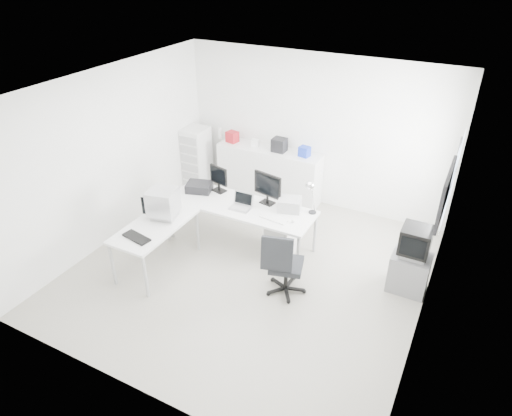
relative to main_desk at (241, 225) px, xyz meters
The scene contains 30 objects.
floor 0.81m from the main_desk, 50.43° to the right, with size 5.00×5.00×0.01m, color beige.
ceiling 2.53m from the main_desk, 50.43° to the right, with size 5.00×5.00×0.01m, color white.
back_wall 2.25m from the main_desk, 76.84° to the left, with size 5.00×0.02×2.80m, color white.
left_wall 2.35m from the main_desk, 164.90° to the right, with size 0.02×5.00×2.80m, color white.
right_wall 3.18m from the main_desk, 10.57° to the right, with size 0.02×5.00×2.80m, color white.
window 3.25m from the main_desk, 12.46° to the left, with size 0.02×1.20×1.10m, color white, non-canonical shape.
wall_picture 3.33m from the main_desk, ahead, with size 0.04×0.90×0.60m, color black, non-canonical shape.
main_desk is the anchor object (origin of this frame).
side_desk 1.39m from the main_desk, 127.69° to the right, with size 0.70×1.40×0.75m, color silver, non-canonical shape.
drawer_pedestal 0.71m from the main_desk, ahead, with size 0.40×0.50×0.60m, color silver.
inkjet_printer 0.97m from the main_desk, behind, with size 0.41×0.32×0.14m, color black.
lcd_monitor_small 0.85m from the main_desk, 155.56° to the left, with size 0.36×0.21×0.45m, color black, non-canonical shape.
lcd_monitor_large 0.77m from the main_desk, 35.54° to the left, with size 0.50×0.20×0.52m, color black, non-canonical shape.
laptop 0.49m from the main_desk, 63.43° to the right, with size 0.31×0.32×0.21m, color #B7B7BA, non-canonical shape.
white_keyboard 0.77m from the main_desk, 12.99° to the right, with size 0.44×0.13×0.02m, color silver.
white_mouse 1.04m from the main_desk, ahead, with size 0.06×0.06×0.06m, color silver.
laser_printer 0.91m from the main_desk, 16.35° to the left, with size 0.34×0.29×0.20m, color #A0A0A0.
desk_lamp 1.30m from the main_desk, 15.26° to the left, with size 0.17×0.17×0.52m, color silver, non-canonical shape.
crt_monitor 1.34m from the main_desk, 135.00° to the right, with size 0.38×0.38×0.44m, color #B7B7BA, non-canonical shape.
black_keyboard 1.77m from the main_desk, 119.54° to the right, with size 0.43×0.17×0.03m, color black.
office_chair 1.36m from the main_desk, 33.15° to the right, with size 0.59×0.59×1.02m, color #27292D, non-canonical shape.
tv_cabinet 2.68m from the main_desk, ahead, with size 0.53×0.43×0.58m, color slate.
crt_tv 2.71m from the main_desk, ahead, with size 0.50×0.48×0.45m, color black, non-canonical shape.
sideboard 1.72m from the main_desk, 100.56° to the left, with size 2.02×0.51×1.01m, color silver.
clutter_box_a 2.15m from the main_desk, 123.43° to the left, with size 0.21×0.18×0.21m, color #AC1821.
clutter_box_b 1.93m from the main_desk, 110.01° to the left, with size 0.13×0.11×0.13m, color silver.
clutter_box_c 1.86m from the main_desk, 93.89° to the left, with size 0.25×0.23×0.25m, color black.
clutter_box_d 1.88m from the main_desk, 77.15° to the left, with size 0.18×0.16×0.18m, color #1B37BF.
clutter_bottle 2.35m from the main_desk, 129.30° to the left, with size 0.07×0.07×0.22m, color silver.
filing_cabinet 2.35m from the main_desk, 141.20° to the left, with size 0.43×0.51×1.23m, color silver.
Camera 1 is at (2.65, -4.92, 4.37)m, focal length 32.00 mm.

